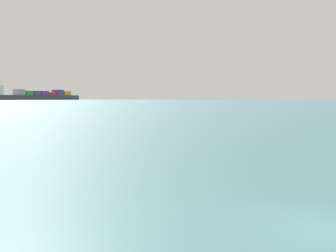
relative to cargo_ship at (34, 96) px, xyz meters
name	(u,v)px	position (x,y,z in m)	size (l,w,h in m)	color
ground_plane	(322,229)	(270.93, -781.12, -7.78)	(4000.00, 4000.00, 0.00)	#386066
cargo_ship	(34,96)	(0.00, 0.00, 0.00)	(138.72, 143.58, 31.43)	#3F444C
distant_headland	(46,93)	(-198.27, 712.49, 14.88)	(1206.57, 321.45, 45.33)	#756B56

